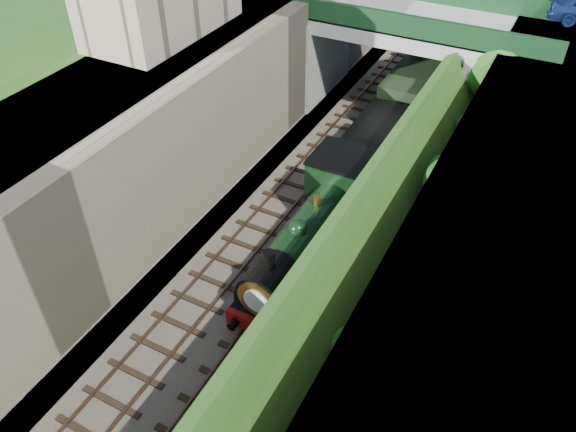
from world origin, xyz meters
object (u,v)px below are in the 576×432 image
at_px(locomotive, 314,232).
at_px(tender, 375,153).
at_px(tree, 503,76).
at_px(road_bridge, 421,54).

distance_m(locomotive, tender, 7.37).
height_order(locomotive, tender, locomotive).
xyz_separation_m(tree, tender, (-4.71, -5.56, -3.03)).
relative_size(tree, tender, 1.10).
relative_size(road_bridge, tree, 2.42).
xyz_separation_m(locomotive, tender, (-0.00, 7.36, -0.27)).
bearing_deg(locomotive, tender, 90.00).
relative_size(tree, locomotive, 0.65).
bearing_deg(tree, road_bridge, 158.16).
height_order(road_bridge, tender, road_bridge).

